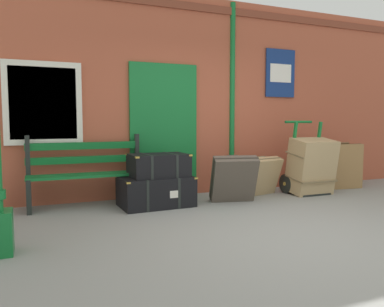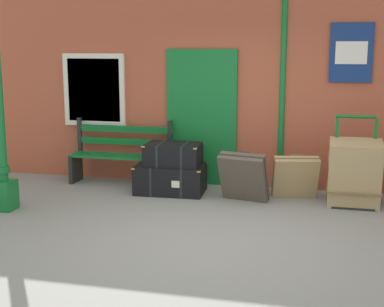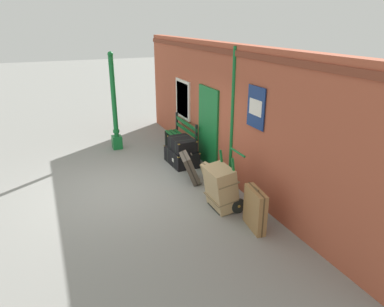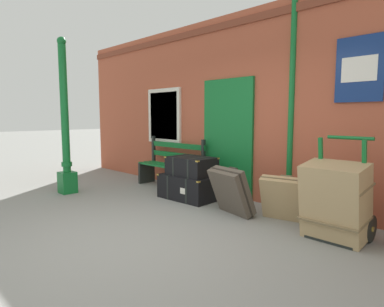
# 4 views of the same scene
# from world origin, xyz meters

# --- Properties ---
(ground_plane) EXTENTS (60.00, 60.00, 0.00)m
(ground_plane) POSITION_xyz_m (0.00, 0.00, 0.00)
(ground_plane) COLOR gray
(brick_facade) EXTENTS (10.40, 0.35, 3.20)m
(brick_facade) POSITION_xyz_m (-0.02, 2.60, 1.60)
(brick_facade) COLOR #AD5138
(brick_facade) RESTS_ON ground
(lamp_post) EXTENTS (0.28, 0.28, 2.87)m
(lamp_post) POSITION_xyz_m (-2.85, 0.45, 1.08)
(lamp_post) COLOR #146B2D
(lamp_post) RESTS_ON ground
(platform_bench) EXTENTS (1.60, 0.43, 1.01)m
(platform_bench) POSITION_xyz_m (-1.83, 2.16, 0.44)
(platform_bench) COLOR #146B2D
(platform_bench) RESTS_ON ground
(steamer_trunk_base) EXTENTS (1.04, 0.69, 0.43)m
(steamer_trunk_base) POSITION_xyz_m (-0.93, 1.80, 0.21)
(steamer_trunk_base) COLOR black
(steamer_trunk_base) RESTS_ON ground
(steamer_trunk_middle) EXTENTS (0.82, 0.57, 0.33)m
(steamer_trunk_middle) POSITION_xyz_m (-0.89, 1.81, 0.58)
(steamer_trunk_middle) COLOR black
(steamer_trunk_middle) RESTS_ON steamer_trunk_base
(porters_trolley) EXTENTS (0.71, 0.56, 1.21)m
(porters_trolley) POSITION_xyz_m (1.67, 1.82, 0.27)
(porters_trolley) COLOR black
(porters_trolley) RESTS_ON ground
(large_brown_trunk) EXTENTS (0.70, 0.56, 0.94)m
(large_brown_trunk) POSITION_xyz_m (1.67, 1.65, 0.47)
(large_brown_trunk) COLOR tan
(large_brown_trunk) RESTS_ON ground
(suitcase_charcoal) EXTENTS (0.72, 0.55, 0.70)m
(suitcase_charcoal) POSITION_xyz_m (0.19, 1.57, 0.35)
(suitcase_charcoal) COLOR #51473D
(suitcase_charcoal) RESTS_ON ground
(suitcase_cream) EXTENTS (0.68, 0.26, 0.83)m
(suitcase_cream) POSITION_xyz_m (2.60, 1.88, 0.40)
(suitcase_cream) COLOR olive
(suitcase_cream) RESTS_ON ground
(suitcase_olive) EXTENTS (0.69, 0.48, 0.64)m
(suitcase_olive) POSITION_xyz_m (0.89, 1.88, 0.32)
(suitcase_olive) COLOR tan
(suitcase_olive) RESTS_ON ground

